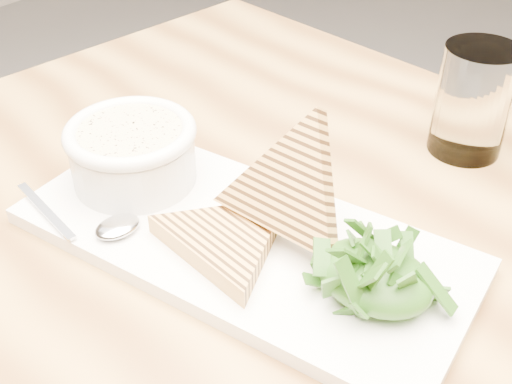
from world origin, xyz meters
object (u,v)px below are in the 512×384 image
Objects in this scene: glass_near at (473,101)px; platter at (242,240)px; soup_bowl at (134,159)px; table_top at (350,272)px.

platter is at bearing -107.20° from glass_near.
soup_bowl is 1.01× the size of glass_near.
glass_near is at bearing 51.58° from soup_bowl.
table_top is at bearing 13.53° from soup_bowl.
platter is at bearing 0.82° from soup_bowl.
soup_bowl reaches higher than table_top.
soup_bowl is at bearing -166.47° from table_top.
soup_bowl is 0.36m from glass_near.
soup_bowl reaches higher than platter.
platter is 0.14m from soup_bowl.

